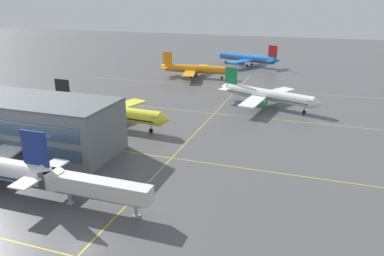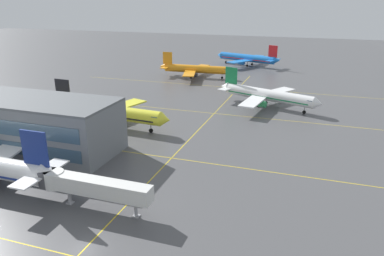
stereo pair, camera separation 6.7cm
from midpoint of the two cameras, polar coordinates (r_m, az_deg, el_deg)
name	(u,v)px [view 2 (the right image)]	position (r m, az deg, el deg)	size (l,w,h in m)	color
ground_plane	(85,248)	(57.13, -15.88, -17.15)	(600.00, 600.00, 0.00)	#4C4C4F
airliner_second_row	(107,112)	(103.24, -12.80, 2.41)	(37.55, 32.28, 11.67)	yellow
airliner_third_row	(267,95)	(121.42, 11.32, 4.94)	(34.40, 29.46, 11.03)	white
airliner_far_left_stand	(195,69)	(163.78, 0.52, 8.94)	(33.19, 28.65, 10.33)	orange
airliner_far_right_stand	(248,58)	(193.91, 8.44, 10.46)	(34.75, 29.72, 11.09)	blue
taxiway_markings	(196,132)	(97.22, 0.67, -0.63)	(131.70, 152.67, 0.01)	yellow
jet_bridge	(87,185)	(64.42, -15.60, -8.40)	(20.00, 3.38, 5.58)	silver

